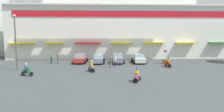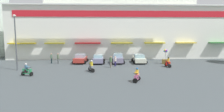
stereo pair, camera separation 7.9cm
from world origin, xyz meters
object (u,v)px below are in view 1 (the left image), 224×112
(scooter_rider_4, at_px, (168,63))
(pedestrian_0, at_px, (58,58))
(parked_car_1, at_px, (98,59))
(scooter_rider_2, at_px, (91,67))
(pedestrian_1, at_px, (115,61))
(balloon_vendor_cart, at_px, (165,58))
(scooter_rider_3, at_px, (137,76))
(pedestrian_3, at_px, (51,58))
(parked_car_0, at_px, (80,59))
(parked_car_3, at_px, (139,58))
(pedestrian_2, at_px, (111,61))
(parked_car_2, at_px, (118,58))
(scooter_rider_1, at_px, (27,71))
(streetlamp_near, at_px, (15,39))

(scooter_rider_4, height_order, pedestrian_0, pedestrian_0)
(parked_car_1, xyz_separation_m, scooter_rider_2, (-0.80, -6.98, -0.10))
(scooter_rider_4, relative_size, pedestrian_1, 1.00)
(pedestrian_0, height_order, balloon_vendor_cart, balloon_vendor_cart)
(scooter_rider_3, bearing_deg, pedestrian_3, 132.76)
(parked_car_0, relative_size, parked_car_3, 0.90)
(scooter_rider_3, bearing_deg, parked_car_0, 118.71)
(scooter_rider_4, distance_m, pedestrian_0, 17.48)
(pedestrian_2, bearing_deg, scooter_rider_4, 0.43)
(parked_car_3, xyz_separation_m, pedestrian_2, (-4.99, -4.35, 0.24))
(parked_car_2, xyz_separation_m, parked_car_3, (3.62, 0.10, -0.08))
(parked_car_2, xyz_separation_m, pedestrian_0, (-9.84, -0.14, 0.18))
(parked_car_2, xyz_separation_m, scooter_rider_4, (7.16, -4.19, -0.17))
(parked_car_0, height_order, parked_car_3, parked_car_0)
(parked_car_3, relative_size, pedestrian_0, 2.66)
(pedestrian_0, bearing_deg, parked_car_0, 9.21)
(scooter_rider_1, height_order, balloon_vendor_cart, balloon_vendor_cart)
(scooter_rider_1, relative_size, balloon_vendor_cart, 0.64)
(scooter_rider_4, bearing_deg, parked_car_2, 149.70)
(pedestrian_0, bearing_deg, scooter_rider_4, -13.40)
(scooter_rider_4, relative_size, pedestrian_2, 0.90)
(parked_car_0, height_order, parked_car_2, parked_car_2)
(scooter_rider_4, bearing_deg, streetlamp_near, -176.25)
(pedestrian_0, bearing_deg, pedestrian_1, -18.05)
(pedestrian_0, height_order, streetlamp_near, streetlamp_near)
(pedestrian_1, bearing_deg, streetlamp_near, -169.74)
(parked_car_1, relative_size, scooter_rider_2, 2.50)
(pedestrian_0, distance_m, streetlamp_near, 7.77)
(pedestrian_0, bearing_deg, balloon_vendor_cart, -4.08)
(parked_car_0, xyz_separation_m, scooter_rider_2, (2.17, -7.51, -0.11))
(parked_car_3, height_order, pedestrian_1, pedestrian_1)
(scooter_rider_3, bearing_deg, pedestrian_0, 130.64)
(pedestrian_1, bearing_deg, scooter_rider_4, -7.71)
(parked_car_1, bearing_deg, parked_car_2, 1.42)
(parked_car_0, distance_m, pedestrian_3, 4.77)
(scooter_rider_4, distance_m, streetlamp_near, 21.77)
(parked_car_0, height_order, pedestrian_2, pedestrian_2)
(scooter_rider_1, distance_m, scooter_rider_2, 7.91)
(pedestrian_3, bearing_deg, scooter_rider_1, -94.17)
(parked_car_0, xyz_separation_m, balloon_vendor_cart, (13.87, -1.83, 0.27))
(parked_car_2, height_order, streetlamp_near, streetlamp_near)
(pedestrian_3, bearing_deg, balloon_vendor_cart, -4.89)
(parked_car_1, bearing_deg, parked_car_0, 169.91)
(streetlamp_near, height_order, balloon_vendor_cart, streetlamp_near)
(scooter_rider_2, height_order, pedestrian_0, pedestrian_0)
(parked_car_3, bearing_deg, scooter_rider_4, -50.42)
(scooter_rider_2, distance_m, pedestrian_2, 3.91)
(scooter_rider_3, xyz_separation_m, pedestrian_1, (-1.64, 9.62, 0.26))
(streetlamp_near, bearing_deg, scooter_rider_2, -8.25)
(parked_car_3, xyz_separation_m, pedestrian_0, (-13.45, -0.24, 0.26))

